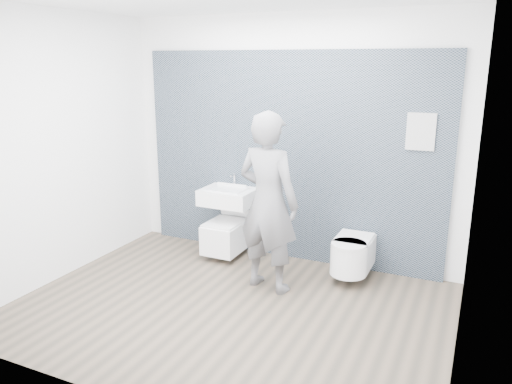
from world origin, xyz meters
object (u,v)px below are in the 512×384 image
at_px(toilet_square, 226,234).
at_px(toilet_rounded, 352,254).
at_px(visitor, 268,203).
at_px(washbasin, 228,196).

distance_m(toilet_square, toilet_rounded, 1.53).
xyz_separation_m(toilet_square, toilet_rounded, (1.53, -0.04, 0.01)).
bearing_deg(visitor, toilet_rounded, -133.74).
distance_m(toilet_rounded, visitor, 1.11).
distance_m(washbasin, toilet_square, 0.46).
xyz_separation_m(washbasin, toilet_rounded, (1.53, -0.10, -0.44)).
bearing_deg(visitor, washbasin, -29.18).
relative_size(washbasin, visitor, 0.34).
xyz_separation_m(washbasin, visitor, (0.79, -0.64, 0.18)).
height_order(washbasin, toilet_square, washbasin).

